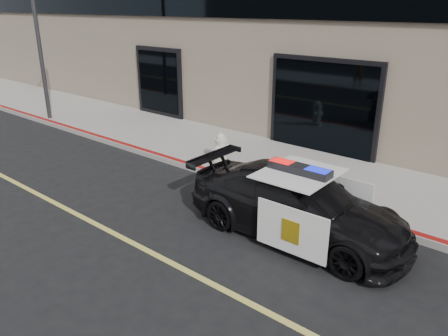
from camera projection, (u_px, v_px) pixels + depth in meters
The scene contains 5 objects.
ground at pixel (176, 266), 7.59m from camera, with size 120.00×120.00×0.00m, color black.
sidewalk_n at pixel (322, 176), 11.33m from camera, with size 60.00×3.50×0.15m, color gray.
police_car at pixel (297, 204), 8.39m from camera, with size 2.10×4.51×1.46m.
fire_hydrant at pixel (221, 149), 11.90m from camera, with size 0.40×0.55×0.88m.
street_light at pixel (36, 38), 15.73m from camera, with size 0.15×1.37×5.37m.
Camera 1 is at (4.81, -4.45, 4.27)m, focal length 35.00 mm.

